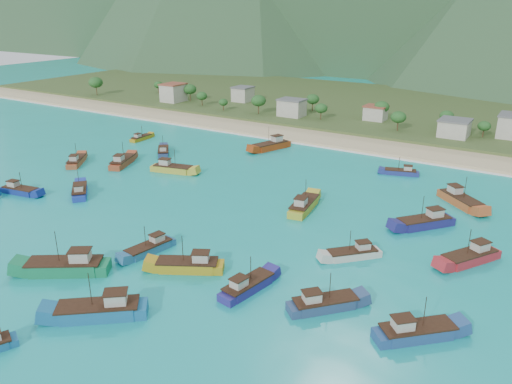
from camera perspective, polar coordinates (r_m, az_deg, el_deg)
The scene contains 27 objects.
ground at distance 97.74m, azimuth -6.78°, elevation -4.54°, with size 600.00×600.00×0.00m, color #0D9998.
beach at distance 163.12m, azimuth 10.77°, elevation 5.56°, with size 400.00×18.00×1.20m, color beige.
land at distance 219.81m, azimuth 16.76°, elevation 8.90°, with size 400.00×110.00×2.40m, color #385123.
surf_line at distance 154.59m, azimuth 9.45°, elevation 4.82°, with size 400.00×2.50×0.08m, color white.
village at distance 179.88m, azimuth 18.63°, elevation 7.79°, with size 211.57×29.31×7.28m.
vegetation at distance 184.14m, azimuth 13.82°, elevation 8.68°, with size 278.42×25.76×9.18m.
boat_0 at distance 75.28m, azimuth -17.37°, elevation -12.84°, with size 12.21×10.90×7.49m.
boat_2 at distance 128.62m, azimuth -25.35°, elevation 0.12°, with size 10.16×4.47×5.80m.
boat_3 at distance 77.96m, azimuth -0.99°, elevation -10.77°, with size 4.63×10.51×6.00m.
boat_5 at distance 93.35m, azimuth 23.27°, elevation -6.90°, with size 8.79×11.45×6.71m.
boat_6 at distance 88.17m, azimuth -20.83°, elevation -8.03°, with size 13.36×10.78×7.93m.
boat_7 at distance 122.67m, azimuth -19.50°, elevation 0.05°, with size 9.64×9.09×6.05m.
boat_8 at distance 88.98m, azimuth 11.03°, elevation -7.00°, with size 8.68×8.87×5.66m.
boat_9 at distance 133.14m, azimuth -9.53°, elevation 2.61°, with size 11.83×5.95×6.71m.
boat_11 at distance 146.74m, azimuth -19.83°, elevation 3.30°, with size 8.59×10.26×6.16m.
boat_12 at distance 104.42m, azimuth 18.72°, elevation -3.32°, with size 10.28×11.45×7.04m.
boat_14 at distance 152.80m, azimuth 1.74°, elevation 5.28°, with size 7.73×13.32×7.55m.
boat_16 at distance 91.19m, azimuth -12.06°, elevation -6.36°, with size 4.45×10.03×5.72m.
boat_17 at distance 118.60m, azimuth 22.32°, elevation -0.92°, with size 11.37×10.86×7.18m.
boat_22 at distance 84.09m, azimuth -7.69°, elevation -8.37°, with size 11.46×8.37×6.66m.
boat_23 at distance 134.69m, azimuth 16.23°, elevation 2.14°, with size 9.16×5.06×5.19m.
boat_24 at distance 74.45m, azimuth 7.76°, elevation -12.61°, with size 9.35×9.84×6.19m.
boat_26 at distance 167.81m, azimuth -12.99°, elevation 5.99°, with size 2.85×8.46×4.94m.
boat_28 at distance 150.08m, azimuth -10.54°, elevation 4.54°, with size 8.66×9.42×5.85m.
boat_29 at distance 107.47m, azimuth 5.49°, elevation -1.59°, with size 5.20×12.21×6.99m.
boat_30 at distance 71.44m, azimuth 17.81°, elevation -15.05°, with size 10.32×10.05×6.57m.
boat_31 at distance 142.09m, azimuth -14.99°, elevation 3.33°, with size 7.52×11.83×6.74m.
Camera 1 is at (56.28, -68.45, 41.25)m, focal length 35.00 mm.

